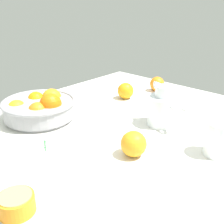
{
  "coord_description": "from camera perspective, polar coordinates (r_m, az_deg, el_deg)",
  "views": [
    {
      "loc": [
        -66.83,
        -57.08,
        44.61
      ],
      "look_at": [
        -2.43,
        2.04,
        7.73
      ],
      "focal_mm": 45.11,
      "sensor_mm": 36.0,
      "label": 1
    }
  ],
  "objects": [
    {
      "name": "loose_orange_2",
      "position": [
        0.83,
        4.39,
        -6.46
      ],
      "size": [
        7.79,
        7.79,
        7.79
      ],
      "primitive_type": "sphere",
      "color": "orange",
      "rests_on": "ground_plane"
    },
    {
      "name": "second_glass",
      "position": [
        0.89,
        20.68,
        -5.48
      ],
      "size": [
        8.16,
        8.16,
        10.64
      ],
      "color": "white",
      "rests_on": "ground_plane"
    },
    {
      "name": "loose_orange_3",
      "position": [
        1.29,
        2.76,
        4.31
      ],
      "size": [
        7.4,
        7.4,
        7.4
      ],
      "primitive_type": "sphere",
      "color": "orange",
      "rests_on": "ground_plane"
    },
    {
      "name": "juice_pitcher",
      "position": [
        1.03,
        10.25,
        0.25
      ],
      "size": [
        10.94,
        14.13,
        15.6
      ],
      "color": "white",
      "rests_on": "ground_plane"
    },
    {
      "name": "ground_plane",
      "position": [
        0.99,
        1.82,
        -4.82
      ],
      "size": [
        123.72,
        108.98,
        3.0
      ],
      "primitive_type": "cube",
      "color": "white"
    },
    {
      "name": "fruit_bowl",
      "position": [
        1.1,
        -14.44,
        0.84
      ],
      "size": [
        27.69,
        27.69,
        11.18
      ],
      "color": "#99999E",
      "rests_on": "ground_plane"
    },
    {
      "name": "cutting_board",
      "position": [
        0.7,
        -17.65,
        -17.13
      ],
      "size": [
        28.77,
        23.02,
        1.9
      ],
      "primitive_type": "cube",
      "rotation": [
        0.0,
        0.0,
        0.22
      ],
      "color": "beige",
      "rests_on": "ground_plane"
    },
    {
      "name": "orange_half_0",
      "position": [
        0.65,
        -18.83,
        -17.18
      ],
      "size": [
        7.87,
        7.87,
        4.23
      ],
      "color": "orange",
      "rests_on": "cutting_board"
    },
    {
      "name": "loose_orange_1",
      "position": [
        1.41,
        9.12,
        5.64
      ],
      "size": [
        7.1,
        7.1,
        7.1
      ],
      "primitive_type": "sphere",
      "color": "orange",
      "rests_on": "ground_plane"
    },
    {
      "name": "herb_sprig_0",
      "position": [
        0.92,
        -13.42,
        -6.49
      ],
      "size": [
        4.43,
        6.72,
        0.93
      ],
      "color": "#3A8845",
      "rests_on": "ground_plane"
    },
    {
      "name": "spoon",
      "position": [
        1.25,
        15.4,
        1.31
      ],
      "size": [
        18.07,
        3.33,
        1.0
      ],
      "color": "silver",
      "rests_on": "ground_plane"
    }
  ]
}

